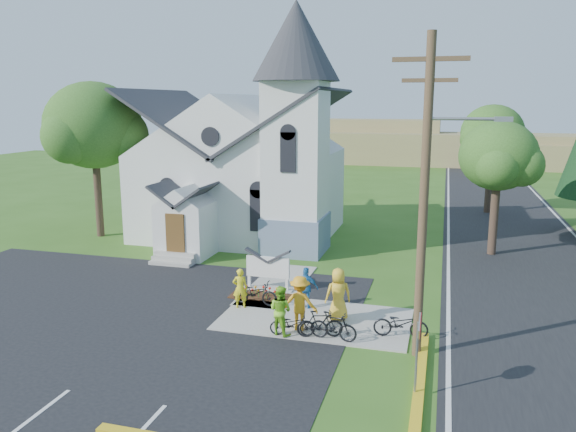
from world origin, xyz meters
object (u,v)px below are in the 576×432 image
(cyclist_2, at_px, (306,288))
(bike_1, at_px, (320,324))
(cyclist_0, at_px, (240,288))
(church_sign, at_px, (268,267))
(bike_3, at_px, (333,326))
(cyclist_4, at_px, (338,294))
(bike_2, at_px, (292,324))
(bike_4, at_px, (401,324))
(cyclist_1, at_px, (280,310))
(stop_sign, at_px, (419,337))
(bike_0, at_px, (255,293))
(cyclist_3, at_px, (300,303))
(utility_pole, at_px, (426,189))

(cyclist_2, bearing_deg, bike_1, 114.20)
(cyclist_0, distance_m, bike_1, 4.12)
(church_sign, bearing_deg, bike_3, -49.76)
(bike_1, bearing_deg, cyclist_4, -27.00)
(cyclist_2, relative_size, cyclist_4, 0.83)
(bike_2, relative_size, bike_3, 0.95)
(bike_4, bearing_deg, cyclist_4, 63.48)
(church_sign, xyz_separation_m, cyclist_4, (3.54, -2.57, 0.01))
(church_sign, xyz_separation_m, cyclist_1, (1.86, -4.40, -0.10))
(cyclist_1, distance_m, bike_1, 1.44)
(stop_sign, height_order, bike_0, stop_sign)
(church_sign, distance_m, cyclist_2, 2.71)
(church_sign, xyz_separation_m, bike_1, (3.24, -4.29, -0.50))
(bike_1, xyz_separation_m, bike_3, (0.49, -0.11, 0.02))
(bike_1, distance_m, cyclist_3, 1.08)
(cyclist_1, bearing_deg, bike_3, -158.80)
(bike_3, height_order, bike_4, bike_3)
(church_sign, height_order, cyclist_0, church_sign)
(bike_0, bearing_deg, cyclist_0, 138.37)
(cyclist_4, bearing_deg, bike_1, 56.45)
(church_sign, height_order, cyclist_2, church_sign)
(bike_0, relative_size, cyclist_2, 1.13)
(cyclist_1, relative_size, cyclist_4, 0.89)
(cyclist_4, bearing_deg, cyclist_3, 24.21)
(stop_sign, bearing_deg, cyclist_1, 147.86)
(bike_1, bearing_deg, utility_pole, -114.22)
(utility_pole, distance_m, bike_2, 6.54)
(utility_pole, xyz_separation_m, cyclist_3, (-4.16, 0.88, -4.37))
(church_sign, relative_size, stop_sign, 0.89)
(church_sign, distance_m, bike_3, 5.78)
(bike_2, height_order, cyclist_4, cyclist_4)
(cyclist_2, xyz_separation_m, bike_2, (0.17, -2.70, -0.41))
(utility_pole, distance_m, bike_1, 5.92)
(church_sign, height_order, cyclist_3, cyclist_3)
(bike_1, height_order, bike_3, bike_3)
(cyclist_2, distance_m, bike_3, 3.16)
(stop_sign, height_order, cyclist_0, stop_sign)
(stop_sign, bearing_deg, bike_2, 145.41)
(cyclist_3, bearing_deg, church_sign, -58.82)
(bike_0, bearing_deg, stop_sign, -126.78)
(stop_sign, distance_m, cyclist_1, 5.70)
(cyclist_1, height_order, bike_2, cyclist_1)
(cyclist_2, height_order, cyclist_4, cyclist_4)
(bike_0, relative_size, bike_1, 1.17)
(bike_0, relative_size, cyclist_3, 0.95)
(bike_1, distance_m, bike_2, 0.96)
(bike_2, relative_size, bike_4, 0.84)
(cyclist_3, bearing_deg, cyclist_4, -133.12)
(bike_2, distance_m, bike_4, 3.72)
(church_sign, bearing_deg, stop_sign, -48.12)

